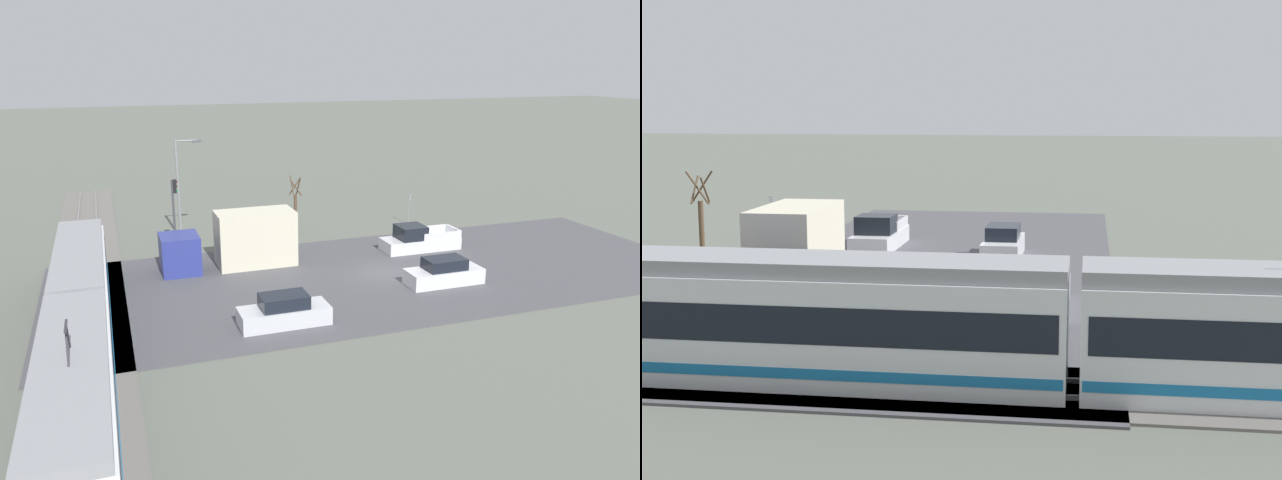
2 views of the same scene
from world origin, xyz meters
TOP-DOWN VIEW (x-y plane):
  - ground_plane at (0.00, 0.00)m, footprint 320.00×320.00m
  - road_surface at (0.00, 0.00)m, footprint 16.30×40.83m
  - rail_bed at (0.00, 17.94)m, footprint 66.54×4.40m
  - light_rail_tram at (-6.74, 17.94)m, footprint 25.79×2.68m
  - box_truck at (4.49, 8.51)m, footprint 2.61×8.61m
  - pickup_truck at (3.90, -4.36)m, footprint 2.06×5.53m
  - sedan_car_0 at (-2.87, -2.47)m, footprint 1.82×4.66m
  - sedan_car_1 at (-5.49, 8.29)m, footprint 1.78×4.63m
  - traffic_light_pole at (10.12, 11.78)m, footprint 0.28×0.47m
  - street_tree at (10.57, 2.69)m, footprint 1.10×0.91m
  - street_lamp_near_crossing at (12.25, 10.98)m, footprint 0.36×1.95m
  - no_parking_sign at (10.82, -7.12)m, footprint 0.32×0.08m

SIDE VIEW (x-z plane):
  - ground_plane at x=0.00m, z-range 0.00..0.00m
  - road_surface at x=0.00m, z-range 0.00..0.08m
  - rail_bed at x=0.00m, z-range -0.06..0.16m
  - sedan_car_0 at x=-2.87m, z-range -0.06..1.54m
  - sedan_car_1 at x=-5.49m, z-range -0.06..1.55m
  - pickup_truck at x=3.90m, z-range -0.14..1.67m
  - no_parking_sign at x=10.82m, z-range 0.26..2.72m
  - box_truck at x=4.49m, z-range -0.06..3.53m
  - light_rail_tram at x=-6.74m, z-range -0.54..4.08m
  - street_tree at x=10.57m, z-range -0.21..4.43m
  - traffic_light_pole at x=10.12m, z-range 0.76..5.76m
  - street_lamp_near_crossing at x=12.25m, z-range 0.62..8.15m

